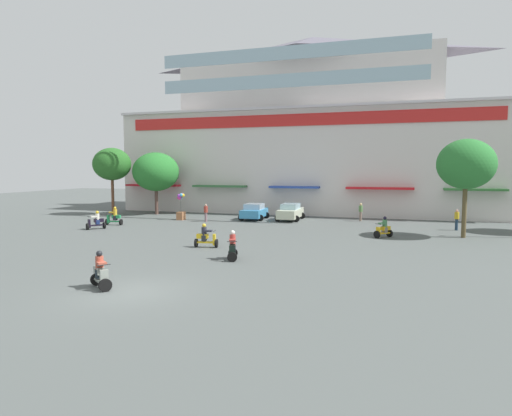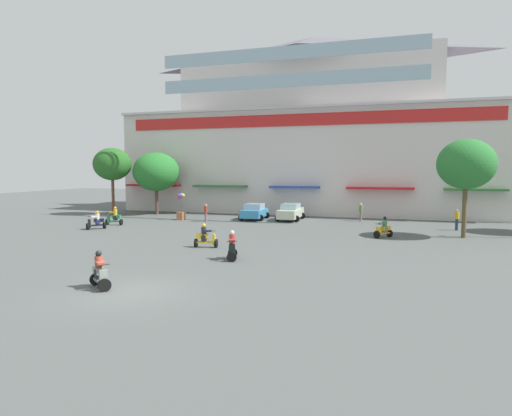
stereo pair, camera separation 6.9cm
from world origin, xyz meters
name	(u,v)px [view 2 (the right image)]	position (x,y,z in m)	size (l,w,h in m)	color
ground_plane	(241,241)	(0.00, 13.00, 0.00)	(128.00, 128.00, 0.00)	#505654
colonial_building	(311,134)	(0.00, 36.56, 8.72)	(40.78, 18.05, 19.68)	silver
plaza_tree_0	(156,172)	(-14.53, 26.96, 4.49)	(4.74, 5.13, 6.53)	brown
plaza_tree_1	(466,164)	(14.31, 19.34, 5.14)	(3.91, 4.17, 6.90)	brown
plaza_tree_2	(112,164)	(-18.71, 25.26, 5.27)	(4.02, 3.68, 6.98)	brown
parked_car_0	(254,212)	(-3.20, 25.51, 0.76)	(2.57, 3.99, 1.51)	#3B8EC2
parked_car_1	(290,212)	(0.20, 26.06, 0.79)	(2.36, 4.51, 1.56)	beige
scooter_rider_0	(96,222)	(-13.11, 15.14, 0.62)	(1.28, 1.48, 1.48)	black
scooter_rider_1	(206,237)	(-1.32, 10.20, 0.62)	(1.49, 0.79, 1.48)	black
scooter_rider_3	(100,273)	(-1.43, 0.11, 0.64)	(1.35, 1.19, 1.55)	black
scooter_rider_4	(114,217)	(-13.34, 17.84, 0.66)	(1.48, 0.78, 1.59)	black
scooter_rider_5	(384,229)	(8.96, 17.68, 0.61)	(1.30, 1.34, 1.50)	black
scooter_rider_6	(232,248)	(1.60, 7.18, 0.65)	(0.91, 1.39, 1.57)	black
pedestrian_0	(457,219)	(14.27, 23.30, 0.94)	(0.46, 0.46, 1.65)	#1D3247
pedestrian_1	(361,211)	(6.55, 27.29, 0.96)	(0.47, 0.47, 1.67)	#775F53
pedestrian_2	(206,212)	(-6.84, 22.48, 0.92)	(0.47, 0.47, 1.63)	slate
balloon_vendor_cart	(181,209)	(-9.73, 23.19, 1.02)	(0.74, 0.95, 2.52)	#9E6540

